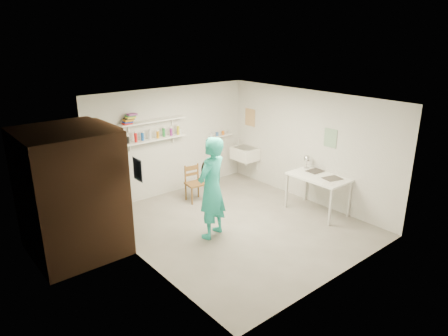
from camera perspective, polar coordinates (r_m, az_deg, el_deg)
floor at (r=7.77m, az=1.91°, el=-8.16°), size 4.00×4.50×0.02m
ceiling at (r=7.01m, az=2.12°, el=9.76°), size 4.00×4.50×0.02m
wall_back at (r=9.03m, az=-7.58°, el=3.84°), size 4.00×0.02×2.40m
wall_front at (r=5.92m, az=16.76°, el=-5.04°), size 4.00×0.02×2.40m
wall_left at (r=6.22m, az=-11.99°, el=-3.44°), size 0.02×4.50×2.40m
wall_right at (r=8.71m, az=11.96°, el=3.02°), size 0.02×4.50×2.40m
doorway_recess at (r=7.19m, az=-15.71°, el=-2.37°), size 0.02×0.90×2.00m
corridor_box at (r=6.94m, az=-21.06°, el=-3.27°), size 1.40×1.50×2.10m
door_lintel at (r=6.90m, az=-16.33°, el=5.83°), size 0.06×1.05×0.10m
door_jamb_near at (r=6.77m, az=-13.79°, el=-3.53°), size 0.06×0.10×2.00m
door_jamb_far at (r=7.63m, az=-17.15°, el=-1.27°), size 0.06×0.10×2.00m
shelf_lower at (r=8.64m, az=-9.96°, el=4.05°), size 1.50×0.22×0.03m
shelf_upper at (r=8.55m, az=-10.11°, el=6.64°), size 1.50×0.22×0.03m
ledge_shelf at (r=9.74m, az=-0.55°, el=4.62°), size 0.70×0.14×0.03m
poster_left at (r=6.15m, az=-12.25°, el=-0.23°), size 0.01×0.28×0.36m
poster_right_a at (r=9.79m, az=3.74°, el=7.23°), size 0.01×0.34×0.42m
poster_right_b at (r=8.30m, az=14.96°, el=4.15°), size 0.01×0.30×0.38m
belfast_sink at (r=9.77m, az=3.02°, el=2.08°), size 0.48×0.60×0.30m
man at (r=7.00m, az=-1.78°, el=-2.89°), size 0.78×0.63×1.85m
wall_clock at (r=7.09m, az=-2.40°, el=0.04°), size 0.33×0.14×0.33m
wooden_chair at (r=8.67m, az=-4.16°, el=-2.27°), size 0.42×0.40×0.79m
work_table at (r=8.35m, az=13.18°, el=-3.66°), size 0.70×1.17×0.78m
desk_lamp at (r=8.55m, az=11.79°, el=1.36°), size 0.15×0.15×0.15m
spray_cans at (r=8.62m, az=-9.99°, el=4.70°), size 1.29×0.06×0.17m
book_stack at (r=8.28m, az=-13.40°, el=6.83°), size 0.30×0.14×0.20m
ledge_pots at (r=9.73m, az=-0.55°, el=4.97°), size 0.48×0.07×0.09m
papers at (r=8.20m, az=13.39°, el=-1.08°), size 0.30×0.22×0.02m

